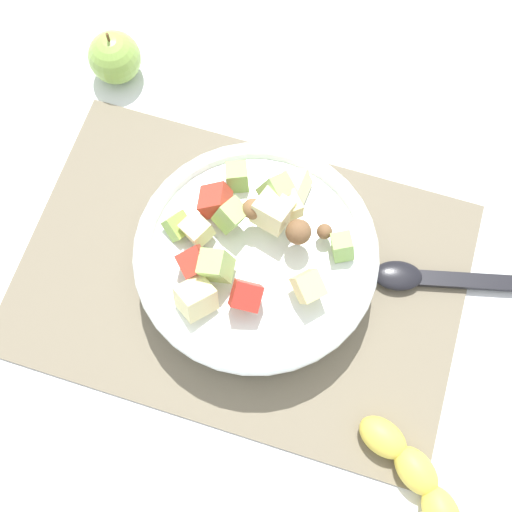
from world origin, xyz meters
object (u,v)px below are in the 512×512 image
at_px(banana_whole, 413,473).
at_px(salad_bowl, 256,257).
at_px(serving_spoon, 432,278).
at_px(whole_apple, 115,57).

bearing_deg(banana_whole, salad_bowl, 142.80).
bearing_deg(serving_spoon, whole_apple, 160.35).
xyz_separation_m(whole_apple, banana_whole, (0.47, -0.38, -0.02)).
bearing_deg(serving_spoon, salad_bowl, -166.61).
height_order(salad_bowl, banana_whole, salad_bowl).
bearing_deg(banana_whole, serving_spoon, 96.23).
relative_size(serving_spoon, banana_whole, 1.50).
distance_m(salad_bowl, serving_spoon, 0.21).
bearing_deg(salad_bowl, whole_apple, 140.45).
xyz_separation_m(salad_bowl, serving_spoon, (0.20, 0.05, -0.03)).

